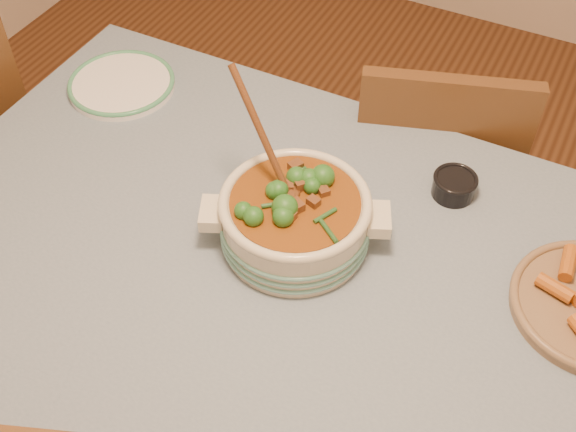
# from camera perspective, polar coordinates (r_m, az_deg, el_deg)

# --- Properties ---
(dining_table) EXTENTS (1.68, 1.08, 0.76)m
(dining_table) POSITION_cam_1_polar(r_m,az_deg,el_deg) (1.53, 0.15, -6.04)
(dining_table) COLOR brown
(dining_table) RESTS_ON floor
(stew_casserole) EXTENTS (0.39, 0.39, 0.36)m
(stew_casserole) POSITION_cam_1_polar(r_m,az_deg,el_deg) (1.44, 0.55, 0.03)
(stew_casserole) COLOR beige
(stew_casserole) RESTS_ON dining_table
(white_plate) EXTENTS (0.34, 0.34, 0.02)m
(white_plate) POSITION_cam_1_polar(r_m,az_deg,el_deg) (1.90, -13.01, 10.14)
(white_plate) COLOR white
(white_plate) RESTS_ON dining_table
(condiment_bowl) EXTENTS (0.10, 0.10, 0.05)m
(condiment_bowl) POSITION_cam_1_polar(r_m,az_deg,el_deg) (1.61, 13.02, 2.44)
(condiment_bowl) COLOR black
(condiment_bowl) RESTS_ON dining_table
(chair_far) EXTENTS (0.53, 0.53, 0.90)m
(chair_far) POSITION_cam_1_polar(r_m,az_deg,el_deg) (2.04, 11.19, 3.68)
(chair_far) COLOR #55381A
(chair_far) RESTS_ON floor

